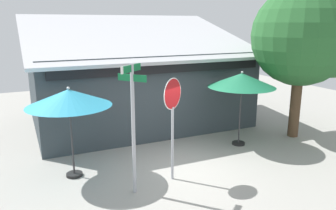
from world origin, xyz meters
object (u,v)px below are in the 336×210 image
object	(u,v)px
stop_sign	(173,109)
patio_umbrella_forest_green_center	(242,81)
patio_umbrella_teal_left	(69,98)
shade_tree	(308,38)
street_sign_post	(133,118)

from	to	relation	value
stop_sign	patio_umbrella_forest_green_center	distance (m)	3.53
patio_umbrella_teal_left	shade_tree	xyz separation A→B (m)	(8.17, -0.05, 1.38)
patio_umbrella_teal_left	patio_umbrella_forest_green_center	size ratio (longest dim) A/B	0.98
patio_umbrella_teal_left	shade_tree	distance (m)	8.28
patio_umbrella_teal_left	shade_tree	size ratio (longest dim) A/B	0.46
patio_umbrella_forest_green_center	shade_tree	xyz separation A→B (m)	(2.57, -0.19, 1.33)
stop_sign	patio_umbrella_forest_green_center	size ratio (longest dim) A/B	1.08
street_sign_post	patio_umbrella_forest_green_center	distance (m)	4.70
patio_umbrella_teal_left	patio_umbrella_forest_green_center	xyz separation A→B (m)	(5.59, 0.14, 0.05)
patio_umbrella_forest_green_center	shade_tree	bearing A→B (deg)	-4.33
stop_sign	patio_umbrella_teal_left	xyz separation A→B (m)	(-2.38, 1.28, 0.25)
street_sign_post	patio_umbrella_teal_left	size ratio (longest dim) A/B	1.28
patio_umbrella_teal_left	stop_sign	bearing A→B (deg)	-28.35
stop_sign	patio_umbrella_forest_green_center	world-z (taller)	stop_sign
patio_umbrella_forest_green_center	shade_tree	world-z (taller)	shade_tree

